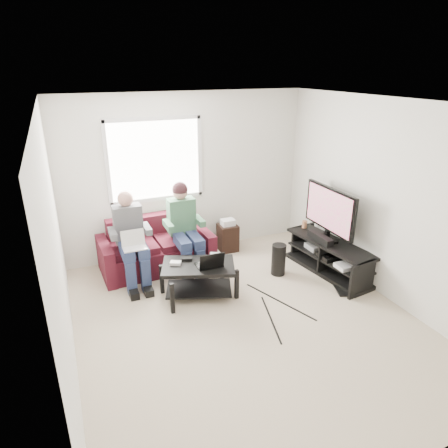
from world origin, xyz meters
The scene contains 26 objects.
floor centered at (0.00, 0.00, 0.00)m, with size 4.50×4.50×0.00m, color beige.
ceiling centered at (0.00, 0.00, 2.60)m, with size 4.50×4.50×0.00m, color white.
wall_back centered at (0.00, 2.25, 1.30)m, with size 4.50×4.50×0.00m, color silver.
wall_front centered at (0.00, -2.25, 1.30)m, with size 4.50×4.50×0.00m, color silver.
wall_left centered at (-2.00, 0.00, 1.30)m, with size 4.50×4.50×0.00m, color silver.
wall_right centered at (2.00, 0.00, 1.30)m, with size 4.50×4.50×0.00m, color silver.
window centered at (-0.50, 2.23, 1.60)m, with size 1.48×0.04×1.28m.
sofa centered at (-0.68, 1.82, 0.30)m, with size 1.70×0.86×0.78m.
person_left centered at (-1.08, 1.54, 0.72)m, with size 0.40×0.71×1.32m.
person_right centered at (-0.28, 1.56, 0.78)m, with size 0.40×0.71×1.36m.
laptop_silver centered at (-1.08, 1.29, 0.69)m, with size 0.32×0.22×0.24m, color silver, non-canonical shape.
coffee_table centered at (-0.34, 0.77, 0.35)m, with size 1.10×0.88×0.48m.
laptop_black centered at (-0.22, 0.69, 0.60)m, with size 0.34×0.24×0.24m, color black, non-canonical shape.
controller_a centered at (-0.62, 0.89, 0.50)m, with size 0.14×0.09×0.04m, color silver.
controller_b centered at (-0.44, 0.95, 0.50)m, with size 0.14×0.09×0.04m, color black.
controller_c centered at (-0.04, 0.92, 0.50)m, with size 0.14×0.09×0.04m, color gray.
tv_stand centered at (1.71, 0.64, 0.22)m, with size 0.65×1.56×0.50m.
tv centered at (1.70, 0.74, 0.96)m, with size 0.12×1.10×0.81m.
soundbar centered at (1.59, 0.74, 0.55)m, with size 0.12×0.50×0.10m, color black.
drink_cup centered at (1.66, 1.27, 0.56)m, with size 0.08×0.08×0.12m, color #AA6E49.
console_white centered at (1.71, 0.24, 0.29)m, with size 0.30×0.22×0.06m, color silver.
console_grey centered at (1.71, 0.94, 0.30)m, with size 0.34×0.26×0.08m, color gray.
console_black centered at (1.71, 0.59, 0.30)m, with size 0.38×0.30×0.07m, color black.
subwoofer centered at (0.97, 0.88, 0.24)m, with size 0.21×0.21×0.48m, color black.
keyboard_floor centered at (1.55, 0.14, 0.01)m, with size 0.13×0.40×0.02m, color black.
end_table centered at (0.60, 1.96, 0.25)m, with size 0.31×0.31×0.56m.
Camera 1 is at (-1.87, -3.74, 2.95)m, focal length 32.00 mm.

